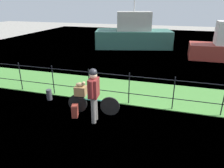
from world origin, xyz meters
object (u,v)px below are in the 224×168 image
wooden_crate (81,91)px  bicycle_main (93,104)px  terrier_dog (81,84)px  mooring_bollard (49,95)px  cyclist_person (94,91)px  moored_boat_near (133,35)px  backpack_on_paving (75,111)px

wooden_crate → bicycle_main: bearing=5.8°
terrier_dog → mooring_bollard: 1.85m
cyclist_person → mooring_bollard: bearing=156.6°
wooden_crate → moored_boat_near: 11.11m
mooring_bollard → wooden_crate: bearing=-19.3°
bicycle_main → cyclist_person: size_ratio=1.01×
wooden_crate → cyclist_person: cyclist_person is taller
wooden_crate → backpack_on_paving: wooden_crate is taller
bicycle_main → backpack_on_paving: 0.61m
terrier_dog → cyclist_person: size_ratio=0.19×
cyclist_person → backpack_on_paving: size_ratio=4.21×
wooden_crate → backpack_on_paving: (-0.08, -0.31, -0.58)m
cyclist_person → backpack_on_paving: cyclist_person is taller
mooring_bollard → terrier_dog: bearing=-18.9°
terrier_dog → moored_boat_near: 11.10m
terrier_dog → backpack_on_paving: terrier_dog is taller
cyclist_person → mooring_bollard: cyclist_person is taller
wooden_crate → terrier_dog: (0.02, 0.00, 0.22)m
wooden_crate → terrier_dog: size_ratio=1.11×
terrier_dog → backpack_on_paving: bearing=-109.2°
wooden_crate → moored_boat_near: bearing=92.5°
backpack_on_paving → moored_boat_near: size_ratio=0.06×
backpack_on_paving → moored_boat_near: 11.44m
terrier_dog → backpack_on_paving: 0.86m
bicycle_main → cyclist_person: cyclist_person is taller
backpack_on_paving → cyclist_person: bearing=66.5°
wooden_crate → backpack_on_paving: size_ratio=0.89×
cyclist_person → backpack_on_paving: bearing=173.5°
bicycle_main → wooden_crate: bearing=-174.2°
backpack_on_paving → mooring_bollard: mooring_bollard is taller
cyclist_person → terrier_dog: bearing=146.1°
bicycle_main → wooden_crate: (-0.39, -0.04, 0.44)m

